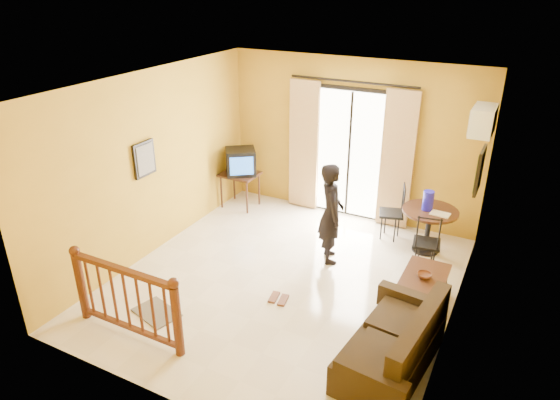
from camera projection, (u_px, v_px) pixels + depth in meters
The scene contains 19 objects.
ground at pixel (285, 281), 7.15m from camera, with size 5.00×5.00×0.00m, color beige.
room_shell at pixel (286, 170), 6.45m from camera, with size 5.00×5.00×5.00m.
balcony_door at pixel (349, 153), 8.62m from camera, with size 2.25×0.14×2.46m.
tv_table at pixel (240, 177), 9.22m from camera, with size 0.66×0.55×0.66m.
television at pixel (241, 162), 9.08m from camera, with size 0.70×0.68×0.47m.
picture_left at pixel (144, 159), 7.28m from camera, with size 0.05×0.42×0.52m.
dining_table at pixel (429, 219), 7.71m from camera, with size 0.85×0.85×0.71m.
water_jug at pixel (428, 201), 7.59m from camera, with size 0.16×0.16×0.31m, color #1915C7.
serving_tray at pixel (440, 214), 7.50m from camera, with size 0.28×0.18×0.02m, color #EBE3C8.
dining_chairs at pixel (405, 253), 7.87m from camera, with size 1.22×1.22×0.95m.
air_conditioner at pixel (483, 120), 6.96m from camera, with size 0.31×0.60×0.40m.
botanical_print at pixel (480, 170), 6.59m from camera, with size 0.05×0.50×0.60m.
coffee_table at pixel (423, 287), 6.52m from camera, with size 0.54×0.98×0.43m.
bowl at pixel (424, 275), 6.45m from camera, with size 0.19×0.19×0.06m, color #532D1C.
sofa at pixel (395, 347), 5.46m from camera, with size 0.93×1.72×0.78m.
standing_person at pixel (331, 213), 7.39m from camera, with size 0.57×0.37×1.56m, color black.
stair_balustrade at pixel (126, 296), 5.87m from camera, with size 1.63×0.13×1.04m.
doormat at pixel (157, 313), 6.47m from camera, with size 0.60×0.40×0.02m, color #625B4E.
sandals at pixel (279, 299), 6.74m from camera, with size 0.28×0.26×0.03m.
Camera 1 is at (2.71, -5.38, 4.03)m, focal length 32.00 mm.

